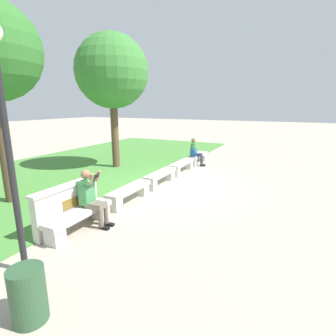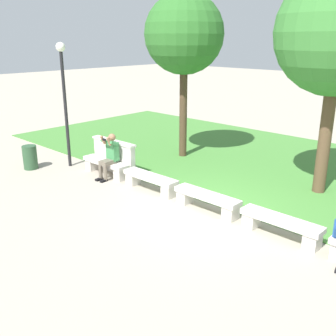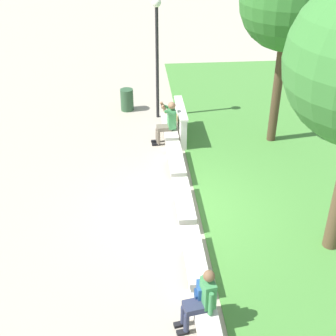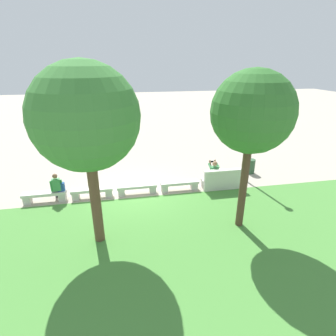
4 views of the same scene
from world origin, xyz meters
name	(u,v)px [view 2 (image 2 of 4)]	position (x,y,z in m)	size (l,w,h in m)	color
ground_plane	(206,211)	(0.00, 0.00, 0.00)	(80.00, 80.00, 0.00)	#A89E8C
grass_strip	(291,168)	(0.00, 4.38, 0.01)	(21.46, 8.00, 0.03)	#478438
bench_main	(106,165)	(-3.86, 0.00, 0.29)	(1.75, 0.40, 0.45)	beige
bench_near	(150,180)	(-1.93, 0.00, 0.29)	(1.75, 0.40, 0.45)	beige
bench_mid	(207,199)	(0.00, 0.00, 0.29)	(1.75, 0.40, 0.45)	beige
bench_far	(281,224)	(1.93, 0.00, 0.29)	(1.75, 0.40, 0.45)	beige
backrest_wall_with_plaque	(114,156)	(-3.86, 0.34, 0.52)	(1.80, 0.24, 1.01)	beige
person_photographer	(110,154)	(-3.54, -0.08, 0.74)	(0.49, 0.74, 1.32)	black
tree_left_background	(184,35)	(-3.44, 3.07, 4.05)	(2.57, 2.57, 5.37)	#4C3826
trash_bin	(30,157)	(-6.06, -1.27, 0.38)	(0.44, 0.44, 0.75)	#2D5133
lamp_post	(64,88)	(-5.40, -0.26, 2.52)	(0.28, 0.28, 3.85)	black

